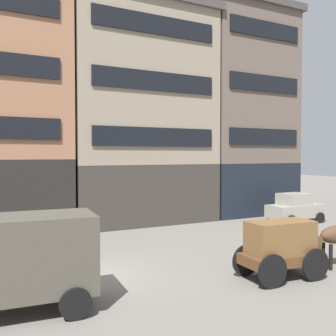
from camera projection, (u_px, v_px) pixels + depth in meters
name	position (u px, v px, depth m)	size (l,w,h in m)	color
ground_plane	(84.00, 279.00, 13.16)	(120.00, 120.00, 0.00)	slate
building_center_right	(134.00, 113.00, 25.21)	(9.60, 7.07, 13.85)	#38332D
building_far_right	(235.00, 111.00, 28.98)	(7.47, 7.07, 15.00)	black
cargo_wagon	(282.00, 245.00, 13.15)	(2.99, 1.69, 1.98)	brown
delivery_truck_near	(18.00, 261.00, 10.20)	(4.48, 2.44, 2.62)	#2D3823
sedan_dark	(295.00, 208.00, 24.07)	(3.71, 1.88, 1.83)	gray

